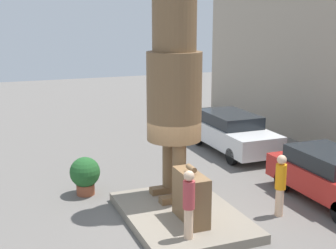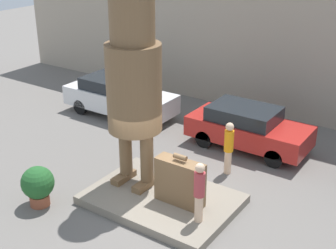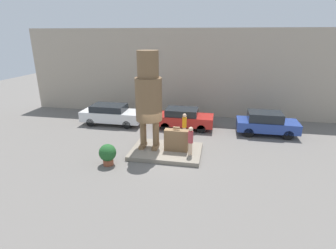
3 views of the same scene
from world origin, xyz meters
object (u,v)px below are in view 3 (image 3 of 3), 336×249
(parked_car_red, at_px, (184,118))
(worker_hivis, at_px, (184,125))
(giant_suitcase, at_px, (176,140))
(parked_car_white, at_px, (112,114))
(tourist, at_px, (191,140))
(statue_figure, at_px, (149,93))
(parked_car_blue, at_px, (266,123))
(planter_pot, at_px, (108,154))

(parked_car_red, height_order, worker_hivis, worker_hivis)
(giant_suitcase, bearing_deg, parked_car_red, 92.27)
(parked_car_white, xyz_separation_m, parked_car_red, (5.66, 0.16, -0.03))
(parked_car_white, relative_size, parked_car_red, 1.11)
(tourist, bearing_deg, statue_figure, 165.23)
(parked_car_red, relative_size, parked_car_blue, 1.02)
(giant_suitcase, xyz_separation_m, worker_hivis, (0.12, 2.61, 0.06))
(tourist, bearing_deg, planter_pot, -160.05)
(giant_suitcase, height_order, tourist, tourist)
(statue_figure, relative_size, parked_car_white, 1.20)
(tourist, bearing_deg, parked_car_red, 101.76)
(tourist, distance_m, worker_hivis, 3.16)
(parked_car_blue, bearing_deg, planter_pot, -144.72)
(parked_car_red, xyz_separation_m, planter_pot, (-3.22, -6.61, -0.14))
(parked_car_red, height_order, planter_pot, parked_car_red)
(parked_car_white, bearing_deg, tourist, -36.14)
(planter_pot, xyz_separation_m, worker_hivis, (3.52, 4.61, 0.29))
(statue_figure, bearing_deg, planter_pot, -128.13)
(tourist, xyz_separation_m, parked_car_white, (-6.71, 4.90, -0.33))
(tourist, height_order, worker_hivis, tourist)
(planter_pot, distance_m, worker_hivis, 5.81)
(tourist, distance_m, parked_car_white, 8.32)
(giant_suitcase, relative_size, tourist, 0.88)
(tourist, height_order, parked_car_white, tourist)
(giant_suitcase, bearing_deg, tourist, -27.48)
(parked_car_white, distance_m, parked_car_red, 5.66)
(parked_car_red, distance_m, worker_hivis, 2.03)
(parked_car_red, bearing_deg, worker_hivis, -81.43)
(tourist, height_order, parked_car_red, tourist)
(giant_suitcase, xyz_separation_m, planter_pot, (-3.40, -2.00, -0.24))
(statue_figure, bearing_deg, tourist, -14.77)
(statue_figure, distance_m, parked_car_white, 6.55)
(giant_suitcase, xyz_separation_m, parked_car_red, (-0.18, 4.61, -0.09))
(tourist, relative_size, parked_car_blue, 0.41)
(planter_pot, bearing_deg, parked_car_red, 64.05)
(giant_suitcase, height_order, planter_pot, giant_suitcase)
(parked_car_white, distance_m, parked_car_blue, 11.49)
(parked_car_blue, relative_size, worker_hivis, 2.38)
(tourist, xyz_separation_m, parked_car_blue, (4.78, 4.85, -0.32))
(tourist, xyz_separation_m, worker_hivis, (-0.75, 3.06, -0.21))
(statue_figure, distance_m, parked_car_blue, 8.84)
(parked_car_blue, distance_m, planter_pot, 11.08)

